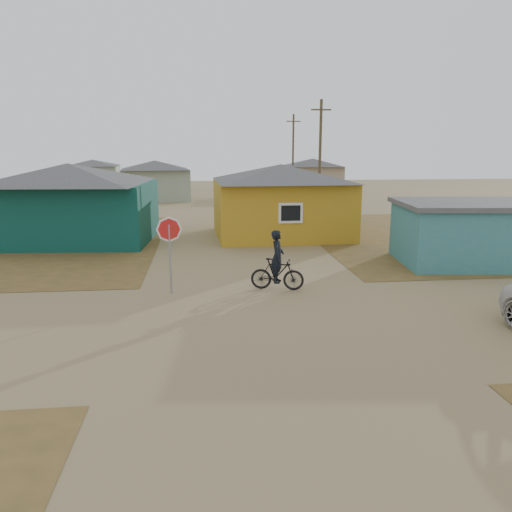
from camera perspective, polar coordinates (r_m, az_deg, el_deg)
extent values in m
plane|color=#8C7850|center=(13.89, 1.61, -7.90)|extent=(120.00, 120.00, 0.00)
cube|color=brown|center=(30.71, 24.87, 2.22)|extent=(20.00, 18.00, 0.00)
cube|color=#0A3931|center=(27.45, -20.36, 4.68)|extent=(8.40, 6.54, 3.00)
pyramid|color=#3E3F41|center=(27.28, -20.67, 8.84)|extent=(8.93, 7.08, 1.00)
cube|color=#B9891C|center=(27.44, 2.87, 5.43)|extent=(7.21, 6.24, 3.00)
pyramid|color=#3E3F41|center=(27.28, 2.91, 9.50)|extent=(7.72, 6.76, 0.90)
cube|color=silver|center=(24.46, 3.98, 4.92)|extent=(1.20, 0.06, 1.00)
cube|color=black|center=(24.43, 3.99, 4.91)|extent=(0.95, 0.04, 0.75)
cube|color=teal|center=(22.74, 23.70, 2.19)|extent=(6.39, 4.61, 2.40)
cube|color=#3E3F41|center=(22.57, 23.99, 5.44)|extent=(6.71, 4.93, 0.20)
cube|color=gray|center=(47.22, -11.39, 8.00)|extent=(6.49, 5.60, 2.80)
pyramid|color=#3E3F41|center=(47.12, -11.48, 10.18)|extent=(7.04, 6.15, 0.80)
cube|color=gray|center=(54.31, 6.45, 8.70)|extent=(6.41, 5.50, 2.80)
pyramid|color=#3E3F41|center=(54.23, 6.50, 10.60)|extent=(6.95, 6.05, 0.80)
cube|color=gray|center=(60.26, -18.06, 8.49)|extent=(5.75, 5.28, 2.70)
pyramid|color=#3E3F41|center=(60.18, -18.17, 10.10)|extent=(6.28, 5.81, 0.70)
cylinder|color=#4D422E|center=(35.88, 7.31, 10.99)|extent=(0.20, 0.20, 8.00)
cube|color=#4D422E|center=(35.96, 7.46, 16.25)|extent=(1.40, 0.10, 0.10)
cylinder|color=#4D422E|center=(51.75, 4.25, 11.45)|extent=(0.20, 0.20, 8.00)
cube|color=#4D422E|center=(51.80, 4.31, 15.10)|extent=(1.40, 0.10, 0.10)
cylinder|color=gray|center=(16.77, -9.78, -0.37)|extent=(0.07, 0.07, 2.33)
imported|color=black|center=(17.09, 2.44, -2.07)|extent=(1.90, 0.97, 1.10)
imported|color=black|center=(16.95, 2.46, -0.05)|extent=(0.59, 0.75, 1.81)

